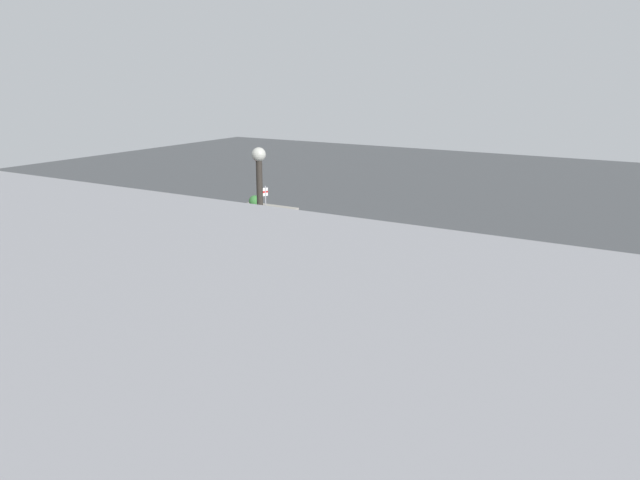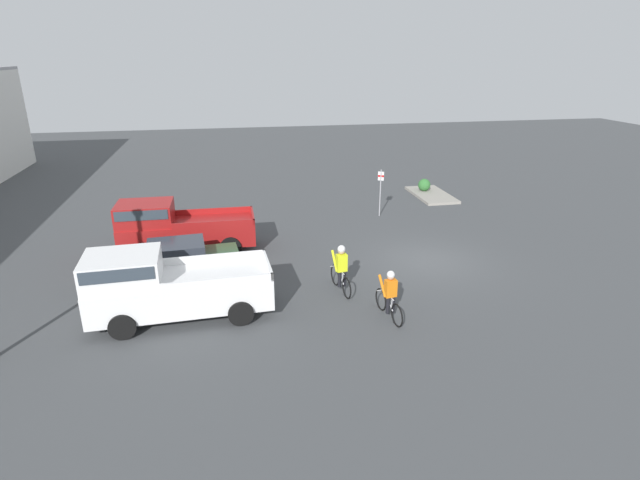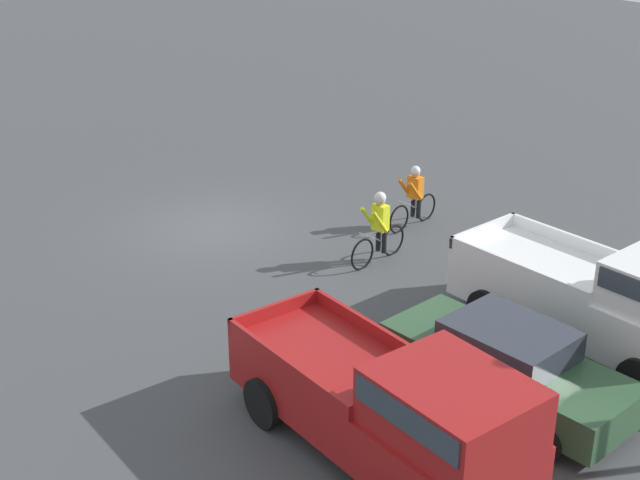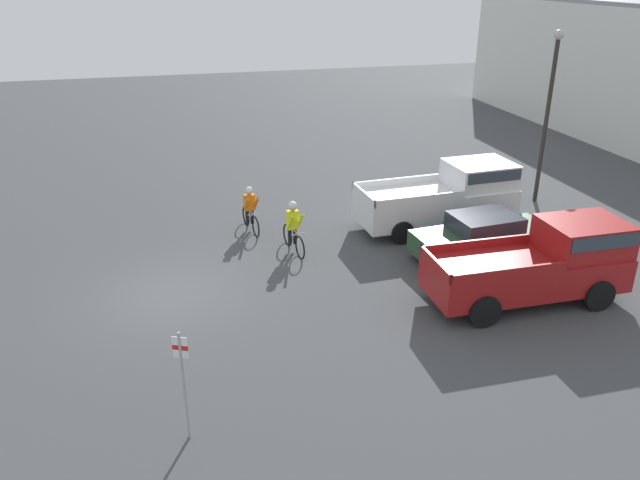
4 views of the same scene
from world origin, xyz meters
name	(u,v)px [view 2 (image 2 of 4)]	position (x,y,z in m)	size (l,w,h in m)	color
ground_plane	(427,261)	(0.00, 0.00, 0.00)	(80.00, 80.00, 0.00)	#424447
pickup_truck_0	(166,284)	(-2.76, 9.83, 1.14)	(2.44, 5.62, 2.22)	white
sedan_0	(177,261)	(0.06, 9.72, 0.72)	(2.17, 4.58, 1.46)	#2D5133
pickup_truck_1	(175,226)	(2.86, 9.95, 1.15)	(2.17, 5.47, 2.21)	maroon
cyclist_0	(341,268)	(-1.99, 4.06, 0.88)	(1.86, 0.52, 1.75)	black
cyclist_1	(390,294)	(-4.09, 3.00, 0.81)	(1.85, 0.52, 1.63)	black
fire_lane_sign	(380,188)	(6.06, 0.14, 1.45)	(0.15, 0.28, 2.41)	#9E9EA3
curb_island	(431,195)	(9.10, -3.98, 0.07)	(3.75, 1.92, 0.15)	gray
shrub	(424,185)	(9.78, -3.78, 0.51)	(0.73, 0.73, 0.73)	#337033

